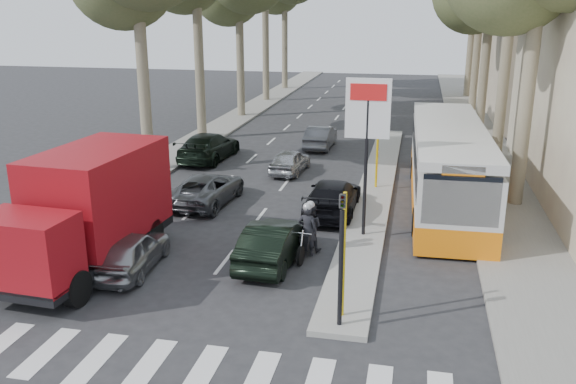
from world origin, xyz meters
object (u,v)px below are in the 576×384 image
dark_hatchback (273,242)px  red_truck (88,208)px  city_bus (448,163)px  motorcycle (309,230)px  silver_hatchback (131,251)px

dark_hatchback → red_truck: size_ratio=0.59×
city_bus → dark_hatchback: bearing=-128.3°
red_truck → city_bus: red_truck is taller
dark_hatchback → city_bus: city_bus is taller
red_truck → city_bus: 14.17m
city_bus → motorcycle: bearing=-126.7°
motorcycle → city_bus: bearing=59.4°
silver_hatchback → motorcycle: bearing=-158.0°
red_truck → motorcycle: red_truck is taller
dark_hatchback → city_bus: bearing=-124.1°
silver_hatchback → dark_hatchback: 4.40m
dark_hatchback → motorcycle: motorcycle is taller
dark_hatchback → city_bus: size_ratio=0.33×
dark_hatchback → motorcycle: bearing=-133.7°
dark_hatchback → motorcycle: size_ratio=1.92×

